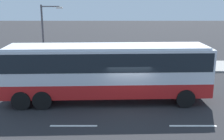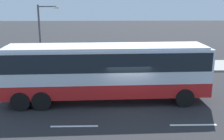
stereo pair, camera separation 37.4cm
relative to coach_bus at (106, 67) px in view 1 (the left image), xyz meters
The scene contains 6 objects.
ground_plane 2.60m from the coach_bus, 21.34° to the right, with size 120.00×120.00×0.00m, color #28282B.
sidewalk_curb 9.06m from the coach_bus, 81.50° to the left, with size 80.00×4.00×0.15m, color gray.
lane_centreline 5.58m from the coach_bus, 137.34° to the right, with size 30.25×0.16×0.01m.
coach_bus is the anchor object (origin of this frame).
pedestrian_near_curb 9.78m from the coach_bus, 52.42° to the left, with size 0.32×0.32×1.69m.
street_lamp 9.31m from the coach_bus, 125.78° to the left, with size 1.86×0.24×5.54m.
Camera 1 is at (-1.00, -15.96, 6.37)m, focal length 44.88 mm.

